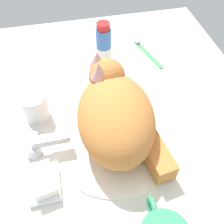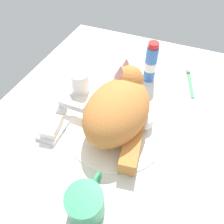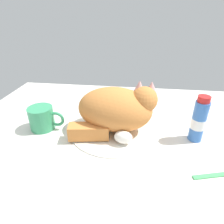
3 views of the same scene
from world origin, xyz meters
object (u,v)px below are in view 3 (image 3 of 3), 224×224
faucet (120,102)px  soap_bar (100,101)px  toothpaste_bottle (199,120)px  rinse_cup (146,100)px  cat (117,109)px  coffee_mug (42,118)px

faucet → soap_bar: bearing=-176.6°
soap_bar → toothpaste_bottle: size_ratio=0.50×
rinse_cup → toothpaste_bottle: 25.74cm
cat → coffee_mug: 26.11cm
faucet → coffee_mug: (-24.84, -20.30, 1.76)cm
cat → rinse_cup: cat is taller
coffee_mug → faucet: bearing=39.3°
coffee_mug → rinse_cup: size_ratio=1.68×
cat → soap_bar: size_ratio=3.73×
faucet → toothpaste_bottle: toothpaste_bottle is taller
cat → coffee_mug: (-25.68, -2.23, -4.16)cm
coffee_mug → rinse_cup: bearing=29.7°
cat → coffee_mug: bearing=-175.0°
coffee_mug → toothpaste_bottle: size_ratio=0.81×
rinse_cup → soap_bar: bearing=-178.1°
rinse_cup → toothpaste_bottle: toothpaste_bottle is taller
faucet → coffee_mug: coffee_mug is taller
cat → toothpaste_bottle: size_ratio=1.85×
faucet → cat: size_ratio=0.46×
coffee_mug → toothpaste_bottle: (51.10, 0.01, 3.06)cm
rinse_cup → soap_bar: (-19.45, -0.66, -1.25)cm
cat → rinse_cup: bearing=60.9°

